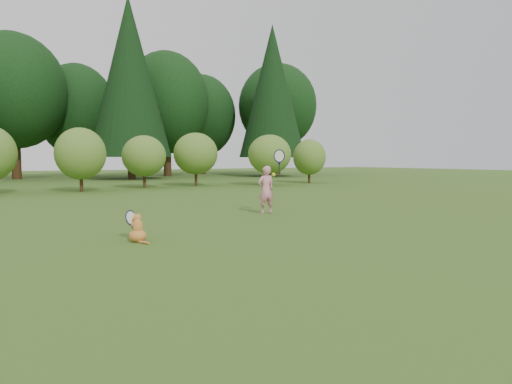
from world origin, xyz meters
TOP-DOWN VIEW (x-y plane):
  - ground at (0.00, 0.00)m, footprint 100.00×100.00m
  - shrub_row at (0.00, 13.00)m, footprint 28.00×3.00m
  - woodland_backdrop at (0.00, 23.00)m, footprint 48.00×10.00m
  - child at (1.54, 2.58)m, footprint 0.65×0.38m
  - cat at (-2.15, 0.59)m, footprint 0.35×0.65m
  - tennis_ball at (0.39, 0.47)m, footprint 0.07×0.07m

SIDE VIEW (x-z plane):
  - ground at x=0.00m, z-range 0.00..0.00m
  - cat at x=-2.15m, z-range -0.08..0.55m
  - child at x=1.54m, z-range -0.26..1.49m
  - tennis_ball at x=0.39m, z-range 1.01..1.08m
  - shrub_row at x=0.00m, z-range 0.00..2.80m
  - woodland_backdrop at x=0.00m, z-range 0.00..15.00m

